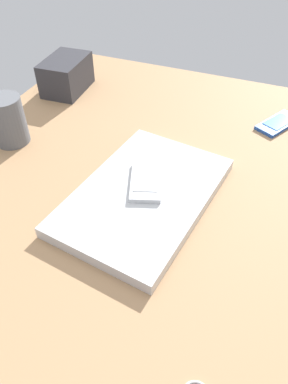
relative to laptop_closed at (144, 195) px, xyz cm
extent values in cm
cube|color=#9E7751|center=(-3.75, 5.60, -2.65)|extent=(120.00, 80.00, 3.00)
cube|color=#B7BABC|center=(0.00, 0.00, 0.00)|extent=(36.76, 26.75, 2.30)
cube|color=silver|center=(2.08, 0.45, 1.61)|extent=(12.09, 8.93, 0.93)
cube|color=white|center=(2.08, 0.45, 2.15)|extent=(7.80, 6.39, 0.14)
cube|color=#1E479E|center=(35.75, -20.09, -0.71)|extent=(12.81, 10.08, 0.87)
cube|color=#5993E0|center=(35.75, -20.09, -0.21)|extent=(8.33, 6.97, 0.14)
cylinder|color=#595B60|center=(6.68, 34.46, 4.17)|extent=(7.51, 7.51, 10.63)
cube|color=#2D2D33|center=(32.44, 35.43, 3.15)|extent=(14.69, 10.32, 8.60)
camera|label=1|loc=(-45.51, -18.37, 46.71)|focal=34.20mm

